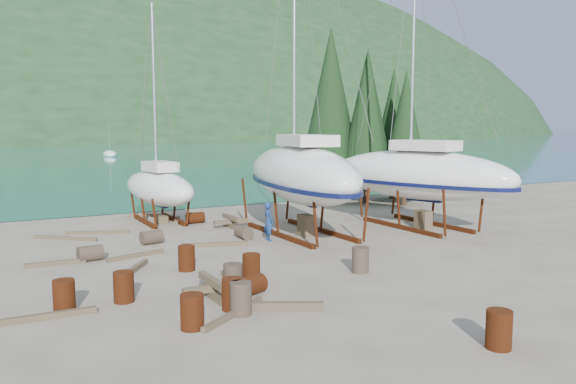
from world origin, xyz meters
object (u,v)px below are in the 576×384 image
large_sailboat_near (300,173)px  worker (269,221)px  small_sailboat_shore (159,187)px  large_sailboat_far (417,174)px

large_sailboat_near → worker: large_sailboat_near is taller
small_sailboat_shore → worker: 7.62m
large_sailboat_far → small_sailboat_shore: (-10.79, 7.58, -0.81)m
large_sailboat_far → worker: large_sailboat_far is taller
large_sailboat_far → small_sailboat_shore: 13.21m
large_sailboat_near → worker: bearing=-153.3°
worker → large_sailboat_far: bearing=-94.1°
large_sailboat_far → small_sailboat_shore: size_ratio=1.45×
large_sailboat_far → small_sailboat_shore: bearing=128.2°
large_sailboat_far → worker: (-7.97, 0.57, -1.80)m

